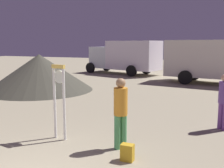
% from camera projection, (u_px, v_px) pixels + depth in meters
% --- Properties ---
extents(standing_clock, '(0.43, 0.15, 2.04)m').
position_uv_depth(standing_clock, '(59.00, 95.00, 7.06)').
color(standing_clock, white).
rests_on(standing_clock, ground_plane).
extents(person_near_clock, '(0.34, 0.34, 1.77)m').
position_uv_depth(person_near_clock, '(121.00, 110.00, 6.43)').
color(person_near_clock, '#4B9A5D').
rests_on(person_near_clock, ground_plane).
extents(backpack, '(0.28, 0.24, 0.38)m').
position_uv_depth(backpack, '(127.00, 153.00, 5.86)').
color(backpack, gold).
rests_on(backpack, ground_plane).
extents(person_distant, '(0.33, 0.33, 1.70)m').
position_uv_depth(person_distant, '(224.00, 99.00, 7.87)').
color(person_distant, '#764496').
rests_on(person_distant, ground_plane).
extents(box_truck_near, '(7.38, 3.35, 2.82)m').
position_uv_depth(box_truck_near, '(219.00, 60.00, 16.81)').
color(box_truck_near, silver).
rests_on(box_truck_near, ground_plane).
extents(box_truck_far, '(6.86, 4.00, 2.83)m').
position_uv_depth(box_truck_far, '(126.00, 56.00, 22.54)').
color(box_truck_far, white).
rests_on(box_truck_far, ground_plane).
extents(dome_tent, '(5.93, 5.93, 2.01)m').
position_uv_depth(dome_tent, '(40.00, 72.00, 14.74)').
color(dome_tent, '#3D3B30').
rests_on(dome_tent, ground_plane).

